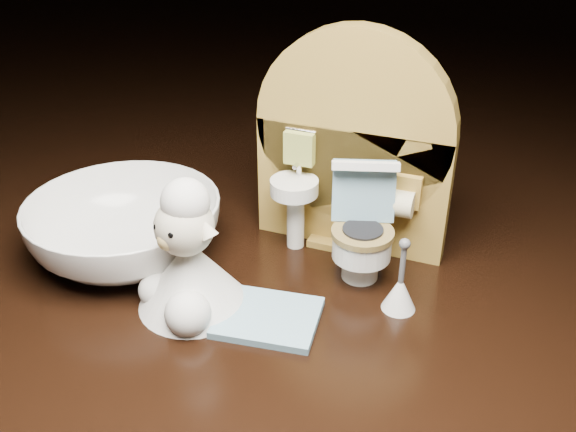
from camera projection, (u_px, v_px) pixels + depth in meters
backdrop_panel at (351, 156)px, 0.42m from camera, size 0.13×0.05×0.15m
toy_toilet at (362, 233)px, 0.41m from camera, size 0.05×0.05×0.08m
bath_mat at (268, 317)px, 0.37m from camera, size 0.06×0.06×0.00m
toilet_brush at (400, 291)px, 0.38m from camera, size 0.02×0.02×0.05m
plush_lamb at (188, 264)px, 0.37m from camera, size 0.07×0.07×0.09m
ceramic_bowl at (125, 228)px, 0.43m from camera, size 0.16×0.16×0.04m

